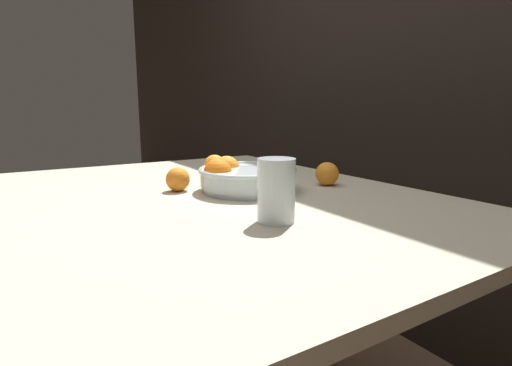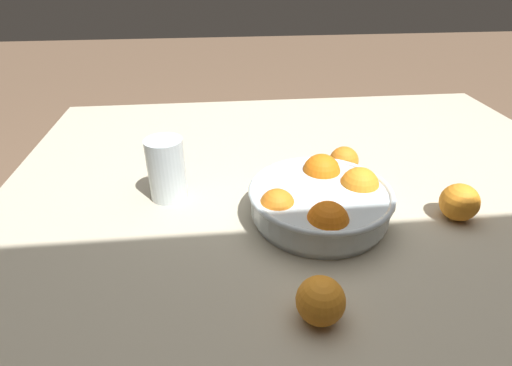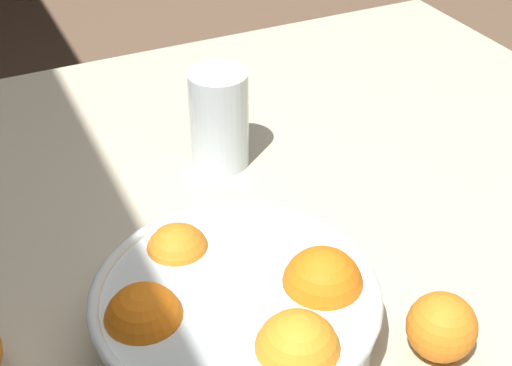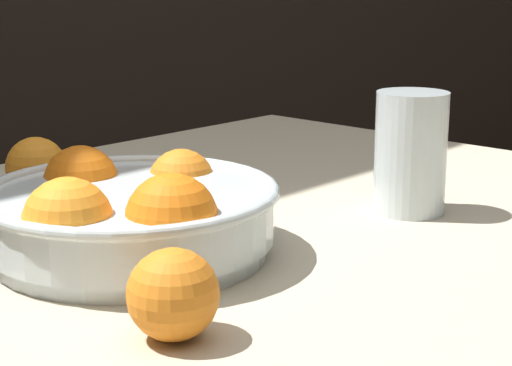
# 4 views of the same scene
# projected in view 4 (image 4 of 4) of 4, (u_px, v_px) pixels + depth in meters

# --- Properties ---
(fruit_bowl) EXTENTS (0.29, 0.29, 0.10)m
(fruit_bowl) POSITION_uv_depth(u_px,v_px,m) (129.00, 214.00, 0.81)
(fruit_bowl) COLOR silver
(fruit_bowl) RESTS_ON dining_table
(juice_glass) EXTENTS (0.08, 0.08, 0.14)m
(juice_glass) POSITION_uv_depth(u_px,v_px,m) (410.00, 158.00, 0.95)
(juice_glass) COLOR #F4A314
(juice_glass) RESTS_ON dining_table
(orange_loose_near_bowl) EXTENTS (0.07, 0.07, 0.07)m
(orange_loose_near_bowl) POSITION_uv_depth(u_px,v_px,m) (36.00, 167.00, 1.02)
(orange_loose_near_bowl) COLOR orange
(orange_loose_near_bowl) RESTS_ON dining_table
(orange_loose_front) EXTENTS (0.07, 0.07, 0.07)m
(orange_loose_front) POSITION_uv_depth(u_px,v_px,m) (173.00, 294.00, 0.63)
(orange_loose_front) COLOR orange
(orange_loose_front) RESTS_ON dining_table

